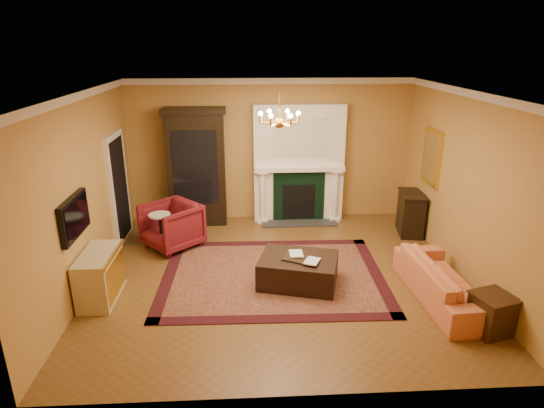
{
  "coord_description": "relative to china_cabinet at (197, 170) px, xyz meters",
  "views": [
    {
      "loc": [
        -0.49,
        -6.73,
        3.68
      ],
      "look_at": [
        -0.09,
        0.3,
        1.17
      ],
      "focal_mm": 30.0,
      "sensor_mm": 36.0,
      "label": 1
    }
  ],
  "objects": [
    {
      "name": "floor",
      "position": [
        1.54,
        -2.49,
        -1.18
      ],
      "size": [
        6.0,
        5.5,
        0.02
      ],
      "primitive_type": "cube",
      "color": "brown",
      "rests_on": "ground"
    },
    {
      "name": "ceiling",
      "position": [
        1.54,
        -2.49,
        1.84
      ],
      "size": [
        6.0,
        5.5,
        0.02
      ],
      "primitive_type": "cube",
      "color": "silver",
      "rests_on": "wall_back"
    },
    {
      "name": "wall_back",
      "position": [
        1.54,
        0.27,
        0.33
      ],
      "size": [
        6.0,
        0.02,
        3.0
      ],
      "primitive_type": "cube",
      "color": "#BD8944",
      "rests_on": "floor"
    },
    {
      "name": "wall_front",
      "position": [
        1.54,
        -5.25,
        0.33
      ],
      "size": [
        6.0,
        0.02,
        3.0
      ],
      "primitive_type": "cube",
      "color": "#BD8944",
      "rests_on": "floor"
    },
    {
      "name": "wall_left",
      "position": [
        -1.47,
        -2.49,
        0.33
      ],
      "size": [
        0.02,
        5.5,
        3.0
      ],
      "primitive_type": "cube",
      "color": "#BD8944",
      "rests_on": "floor"
    },
    {
      "name": "wall_right",
      "position": [
        4.55,
        -2.49,
        0.33
      ],
      "size": [
        0.02,
        5.5,
        3.0
      ],
      "primitive_type": "cube",
      "color": "#BD8944",
      "rests_on": "floor"
    },
    {
      "name": "fireplace",
      "position": [
        2.14,
        0.08,
        0.02
      ],
      "size": [
        1.9,
        0.7,
        2.5
      ],
      "color": "white",
      "rests_on": "wall_back"
    },
    {
      "name": "crown_molding",
      "position": [
        1.54,
        -1.53,
        1.77
      ],
      "size": [
        6.0,
        5.5,
        0.12
      ],
      "color": "silver",
      "rests_on": "ceiling"
    },
    {
      "name": "doorway",
      "position": [
        -1.41,
        -0.79,
        -0.13
      ],
      "size": [
        0.08,
        1.05,
        2.1
      ],
      "color": "silver",
      "rests_on": "wall_left"
    },
    {
      "name": "tv_panel",
      "position": [
        -1.41,
        -3.09,
        0.18
      ],
      "size": [
        0.09,
        0.95,
        0.58
      ],
      "color": "black",
      "rests_on": "wall_left"
    },
    {
      "name": "gilt_mirror",
      "position": [
        4.51,
        -1.09,
        0.48
      ],
      "size": [
        0.06,
        0.76,
        1.05
      ],
      "color": "gold",
      "rests_on": "wall_right"
    },
    {
      "name": "chandelier",
      "position": [
        1.54,
        -2.49,
        1.44
      ],
      "size": [
        0.63,
        0.55,
        0.53
      ],
      "color": "gold",
      "rests_on": "ceiling"
    },
    {
      "name": "oriental_rug",
      "position": [
        1.45,
        -2.49,
        -1.16
      ],
      "size": [
        3.71,
        2.82,
        0.01
      ],
      "primitive_type": "cube",
      "rotation": [
        0.0,
        0.0,
        -0.02
      ],
      "color": "#49120F",
      "rests_on": "floor"
    },
    {
      "name": "china_cabinet",
      "position": [
        0.0,
        0.0,
        0.0
      ],
      "size": [
        1.19,
        0.57,
        2.34
      ],
      "primitive_type": "cube",
      "rotation": [
        0.0,
        0.0,
        0.03
      ],
      "color": "black",
      "rests_on": "floor"
    },
    {
      "name": "wingback_armchair",
      "position": [
        -0.39,
        -1.24,
        -0.7
      ],
      "size": [
        1.25,
        1.25,
        0.94
      ],
      "primitive_type": "imported",
      "rotation": [
        0.0,
        0.0,
        -0.82
      ],
      "color": "maroon",
      "rests_on": "floor"
    },
    {
      "name": "pedestal_table",
      "position": [
        -0.57,
        -1.36,
        -0.76
      ],
      "size": [
        0.4,
        0.4,
        0.71
      ],
      "color": "black",
      "rests_on": "floor"
    },
    {
      "name": "commode",
      "position": [
        -1.19,
        -3.04,
        -0.8
      ],
      "size": [
        0.48,
        1.0,
        0.75
      ],
      "primitive_type": "cube",
      "rotation": [
        0.0,
        0.0,
        -0.0
      ],
      "color": "#C5B690",
      "rests_on": "floor"
    },
    {
      "name": "coral_sofa",
      "position": [
        3.97,
        -3.36,
        -0.77
      ],
      "size": [
        0.71,
        2.08,
        0.8
      ],
      "primitive_type": "imported",
      "rotation": [
        0.0,
        0.0,
        1.63
      ],
      "color": "#DE7546",
      "rests_on": "floor"
    },
    {
      "name": "end_table",
      "position": [
        4.26,
        -4.21,
        -0.91
      ],
      "size": [
        0.56,
        0.56,
        0.52
      ],
      "primitive_type": "cube",
      "rotation": [
        0.0,
        0.0,
        0.29
      ],
      "color": "#381E0F",
      "rests_on": "floor"
    },
    {
      "name": "console_table",
      "position": [
        4.32,
        -0.85,
        -0.76
      ],
      "size": [
        0.54,
        0.8,
        0.83
      ],
      "primitive_type": "cube",
      "rotation": [
        0.0,
        0.0,
        -0.16
      ],
      "color": "black",
      "rests_on": "floor"
    },
    {
      "name": "leather_ottoman",
      "position": [
        1.84,
        -2.78,
        -0.93
      ],
      "size": [
        1.39,
        1.16,
        0.45
      ],
      "primitive_type": "cube",
      "rotation": [
        0.0,
        0.0,
        -0.27
      ],
      "color": "black",
      "rests_on": "oriental_rug"
    },
    {
      "name": "ottoman_tray",
      "position": [
        1.8,
        -2.82,
        -0.7
      ],
      "size": [
        0.5,
        0.47,
        0.03
      ],
      "primitive_type": "cube",
      "rotation": [
        0.0,
        0.0,
        -0.49
      ],
      "color": "black",
      "rests_on": "leather_ottoman"
    },
    {
      "name": "book_a",
      "position": [
        1.7,
        -2.72,
        -0.54
      ],
      "size": [
        0.21,
        0.03,
        0.28
      ],
      "primitive_type": "imported",
      "rotation": [
        0.0,
        0.0,
        0.0
      ],
      "color": "gray",
      "rests_on": "ottoman_tray"
    },
    {
      "name": "book_b",
      "position": [
        1.93,
        -2.94,
        -0.54
      ],
      "size": [
        0.2,
        0.11,
        0.28
      ],
      "primitive_type": "imported",
      "rotation": [
        0.0,
        0.0,
        -0.44
      ],
      "color": "gray",
      "rests_on": "ottoman_tray"
    },
    {
      "name": "topiary_left",
      "position": [
        1.51,
        0.04,
        0.27
      ],
      "size": [
        0.15,
        0.15,
        0.39
      ],
      "color": "gray",
      "rests_on": "fireplace"
    },
    {
      "name": "topiary_right",
      "position": [
        2.78,
        0.04,
        0.28
      ],
      "size": [
        0.15,
        0.15,
        0.4
      ],
      "color": "gray",
      "rests_on": "fireplace"
    }
  ]
}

